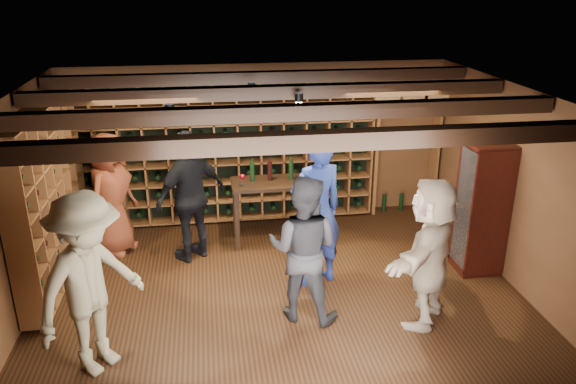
{
  "coord_description": "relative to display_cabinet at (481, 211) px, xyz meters",
  "views": [
    {
      "loc": [
        -0.8,
        -6.15,
        3.74
      ],
      "look_at": [
        0.14,
        0.2,
        1.26
      ],
      "focal_mm": 35.0,
      "sensor_mm": 36.0,
      "label": 1
    }
  ],
  "objects": [
    {
      "name": "ground",
      "position": [
        -2.71,
        -0.2,
        -0.86
      ],
      "size": [
        6.0,
        6.0,
        0.0
      ],
      "primitive_type": "plane",
      "color": "black",
      "rests_on": "ground"
    },
    {
      "name": "room_shell",
      "position": [
        -2.71,
        -0.15,
        1.56
      ],
      "size": [
        6.0,
        6.0,
        6.0
      ],
      "color": "brown",
      "rests_on": "ground"
    },
    {
      "name": "wine_rack_back",
      "position": [
        -3.24,
        2.13,
        0.29
      ],
      "size": [
        4.65,
        0.3,
        2.2
      ],
      "color": "brown",
      "rests_on": "ground"
    },
    {
      "name": "wine_rack_left",
      "position": [
        -5.54,
        0.62,
        0.29
      ],
      "size": [
        0.3,
        2.65,
        2.2
      ],
      "color": "brown",
      "rests_on": "ground"
    },
    {
      "name": "crate_shelf",
      "position": [
        -0.31,
        2.12,
        0.71
      ],
      "size": [
        1.2,
        0.32,
        2.07
      ],
      "color": "brown",
      "rests_on": "ground"
    },
    {
      "name": "display_cabinet",
      "position": [
        0.0,
        0.0,
        0.0
      ],
      "size": [
        0.55,
        0.5,
        1.75
      ],
      "color": "#350E0A",
      "rests_on": "ground"
    },
    {
      "name": "man_blue_shirt",
      "position": [
        -2.22,
        -0.01,
        0.14
      ],
      "size": [
        0.84,
        0.68,
        1.99
      ],
      "primitive_type": "imported",
      "rotation": [
        0.0,
        0.0,
        3.46
      ],
      "color": "navy",
      "rests_on": "ground"
    },
    {
      "name": "man_grey_suit",
      "position": [
        -2.51,
        -0.77,
        0.01
      ],
      "size": [
        1.04,
        0.94,
        1.73
      ],
      "primitive_type": "imported",
      "rotation": [
        0.0,
        0.0,
        2.72
      ],
      "color": "black",
      "rests_on": "ground"
    },
    {
      "name": "guest_red_floral",
      "position": [
        -4.9,
        1.27,
        0.03
      ],
      "size": [
        0.89,
        1.02,
        1.77
      ],
      "primitive_type": "imported",
      "rotation": [
        0.0,
        0.0,
        1.11
      ],
      "color": "maroon",
      "rests_on": "ground"
    },
    {
      "name": "guest_woman_black",
      "position": [
        -3.78,
        0.89,
        0.07
      ],
      "size": [
        1.15,
        1.01,
        1.86
      ],
      "primitive_type": "imported",
      "rotation": [
        0.0,
        0.0,
        3.77
      ],
      "color": "black",
      "rests_on": "ground"
    },
    {
      "name": "guest_khaki",
      "position": [
        -4.72,
        -1.38,
        0.1
      ],
      "size": [
        1.33,
        1.4,
        1.9
      ],
      "primitive_type": "imported",
      "rotation": [
        0.0,
        0.0,
        0.88
      ],
      "color": "#7C7356",
      "rests_on": "ground"
    },
    {
      "name": "guest_beige",
      "position": [
        -1.14,
        -1.06,
        0.02
      ],
      "size": [
        1.4,
        1.59,
        1.74
      ],
      "primitive_type": "imported",
      "rotation": [
        0.0,
        0.0,
        4.05
      ],
      "color": "tan",
      "rests_on": "ground"
    },
    {
      "name": "tasting_table",
      "position": [
        -2.59,
        1.29,
        -0.03
      ],
      "size": [
        1.25,
        0.63,
        1.22
      ],
      "rotation": [
        0.0,
        0.0,
        0.0
      ],
      "color": "black",
      "rests_on": "ground"
    }
  ]
}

